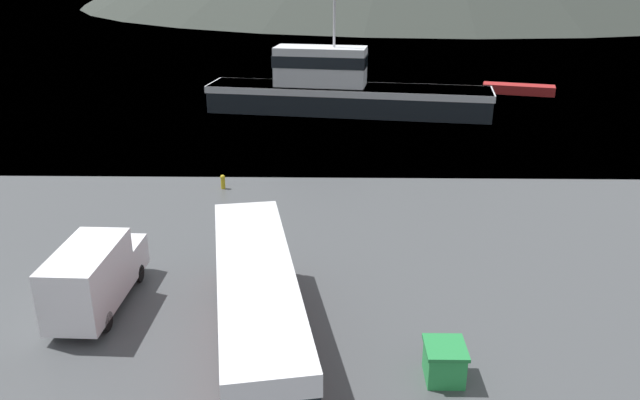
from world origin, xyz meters
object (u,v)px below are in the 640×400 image
fishing_boat (341,89)px  tour_bus (257,305)px  delivery_van (95,275)px  storage_bin (444,362)px  small_boat (518,89)px

fishing_boat → tour_bus: bearing=3.4°
tour_bus → delivery_van: tour_bus is taller
delivery_van → storage_bin: bearing=-16.3°
delivery_van → fishing_boat: (9.51, 31.68, 0.58)m
delivery_van → storage_bin: (12.21, -3.99, -0.78)m
small_boat → tour_bus: bearing=169.8°
tour_bus → small_boat: tour_bus is taller
delivery_van → small_boat: delivery_van is taller
delivery_van → storage_bin: 12.87m
storage_bin → small_boat: size_ratio=0.20×
tour_bus → fishing_boat: 34.50m
tour_bus → storage_bin: tour_bus is taller
fishing_boat → storage_bin: bearing=13.1°
storage_bin → small_boat: storage_bin is taller
tour_bus → fishing_boat: bearing=74.2°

